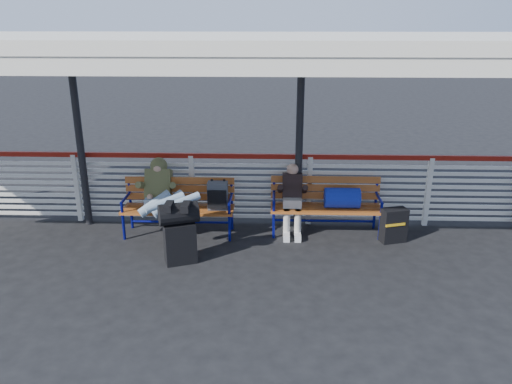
{
  "coord_description": "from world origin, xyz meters",
  "views": [
    {
      "loc": [
        1.39,
        -6.14,
        3.37
      ],
      "look_at": [
        1.13,
        1.0,
        0.88
      ],
      "focal_mm": 35.0,
      "sensor_mm": 36.0,
      "label": 1
    }
  ],
  "objects_px": {
    "traveler_man": "(165,198)",
    "bench_right": "(333,199)",
    "companion_person": "(292,199)",
    "suitcase_side": "(394,225)",
    "luggage_stack": "(179,230)",
    "bench_left": "(190,200)"
  },
  "relations": [
    {
      "from": "bench_right",
      "to": "companion_person",
      "type": "bearing_deg",
      "value": -179.12
    },
    {
      "from": "traveler_man",
      "to": "bench_right",
      "type": "bearing_deg",
      "value": 9.79
    },
    {
      "from": "suitcase_side",
      "to": "luggage_stack",
      "type": "bearing_deg",
      "value": 177.83
    },
    {
      "from": "luggage_stack",
      "to": "bench_right",
      "type": "distance_m",
      "value": 2.59
    },
    {
      "from": "luggage_stack",
      "to": "companion_person",
      "type": "xyz_separation_m",
      "value": [
        1.65,
        1.14,
        0.1
      ]
    },
    {
      "from": "luggage_stack",
      "to": "suitcase_side",
      "type": "height_order",
      "value": "luggage_stack"
    },
    {
      "from": "luggage_stack",
      "to": "bench_right",
      "type": "xyz_separation_m",
      "value": [
        2.32,
        1.15,
        0.09
      ]
    },
    {
      "from": "bench_right",
      "to": "suitcase_side",
      "type": "bearing_deg",
      "value": -18.3
    },
    {
      "from": "suitcase_side",
      "to": "companion_person",
      "type": "bearing_deg",
      "value": 152.83
    },
    {
      "from": "traveler_man",
      "to": "suitcase_side",
      "type": "relative_size",
      "value": 2.98
    },
    {
      "from": "luggage_stack",
      "to": "bench_left",
      "type": "distance_m",
      "value": 1.04
    },
    {
      "from": "bench_left",
      "to": "companion_person",
      "type": "relative_size",
      "value": 1.57
    },
    {
      "from": "luggage_stack",
      "to": "suitcase_side",
      "type": "bearing_deg",
      "value": -6.07
    },
    {
      "from": "bench_right",
      "to": "traveler_man",
      "type": "bearing_deg",
      "value": -170.21
    },
    {
      "from": "companion_person",
      "to": "suitcase_side",
      "type": "xyz_separation_m",
      "value": [
        1.6,
        -0.3,
        -0.32
      ]
    },
    {
      "from": "bench_right",
      "to": "suitcase_side",
      "type": "distance_m",
      "value": 1.03
    },
    {
      "from": "companion_person",
      "to": "suitcase_side",
      "type": "height_order",
      "value": "companion_person"
    },
    {
      "from": "companion_person",
      "to": "traveler_man",
      "type": "bearing_deg",
      "value": -167.31
    },
    {
      "from": "luggage_stack",
      "to": "bench_right",
      "type": "bearing_deg",
      "value": 5.77
    },
    {
      "from": "traveler_man",
      "to": "suitcase_side",
      "type": "xyz_separation_m",
      "value": [
        3.6,
        0.15,
        -0.46
      ]
    },
    {
      "from": "companion_person",
      "to": "bench_right",
      "type": "bearing_deg",
      "value": 0.88
    },
    {
      "from": "luggage_stack",
      "to": "bench_left",
      "type": "height_order",
      "value": "bench_left"
    }
  ]
}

